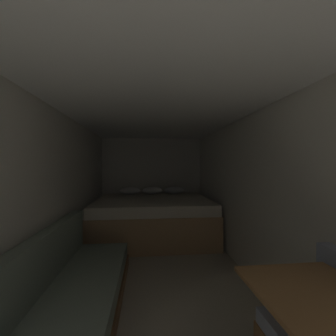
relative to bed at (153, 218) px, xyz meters
name	(u,v)px	position (x,y,z in m)	size (l,w,h in m)	color
ground_plane	(158,285)	(0.00, -1.69, -0.39)	(7.16, 7.16, 0.00)	#B2A893
wall_back	(152,182)	(0.00, 0.92, 0.63)	(2.40, 0.05, 2.04)	silver
wall_left	(52,200)	(-1.17, -1.69, 0.63)	(0.05, 5.16, 2.04)	silver
wall_right	(254,197)	(1.17, -1.69, 0.63)	(0.05, 5.16, 2.04)	silver
ceiling_slab	(158,108)	(0.00, -1.69, 1.68)	(2.40, 5.16, 0.05)	white
bed	(153,218)	(0.00, 0.00, 0.00)	(2.18, 1.72, 0.92)	tan
sofa_left	(56,321)	(-0.82, -2.50, -0.15)	(0.75, 2.78, 0.79)	brown
dinette_table	(324,321)	(0.71, -3.24, 0.27)	(0.60, 0.70, 0.77)	olive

